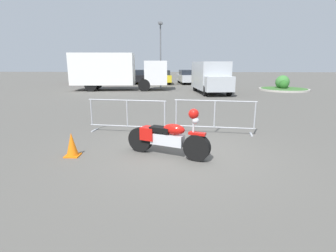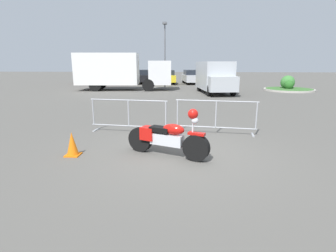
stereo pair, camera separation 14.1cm
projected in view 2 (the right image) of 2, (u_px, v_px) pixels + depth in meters
ground_plane at (179, 154)px, 6.54m from camera, size 120.00×120.00×0.00m
motorcycle at (167, 137)px, 6.32m from camera, size 2.04×1.00×1.22m
crowd_barrier_near at (129, 115)px, 8.50m from camera, size 2.56×0.74×1.07m
crowd_barrier_far at (216, 116)px, 8.31m from camera, size 2.56×0.74×1.07m
box_truck at (119, 70)px, 21.54m from camera, size 7.85×2.84×2.98m
delivery_van at (215, 76)px, 19.41m from camera, size 2.67×5.23×2.31m
parked_car_maroon at (91, 76)px, 29.27m from camera, size 2.42×4.67×1.51m
parked_car_red at (117, 77)px, 29.39m from camera, size 2.27×4.36×1.41m
parked_car_black at (141, 76)px, 28.93m from camera, size 2.37×4.56×1.48m
parked_car_yellow at (166, 77)px, 28.45m from camera, size 2.32×4.47×1.45m
parked_car_silver at (192, 77)px, 28.41m from camera, size 2.37×4.55×1.48m
pedestrian at (232, 77)px, 23.80m from camera, size 0.46×0.46×1.69m
planter_island at (288, 87)px, 21.63m from camera, size 3.96×3.96×1.19m
traffic_cone at (72, 144)px, 6.38m from camera, size 0.34×0.34×0.59m
street_lamp at (165, 46)px, 23.39m from camera, size 0.36×0.70×5.68m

